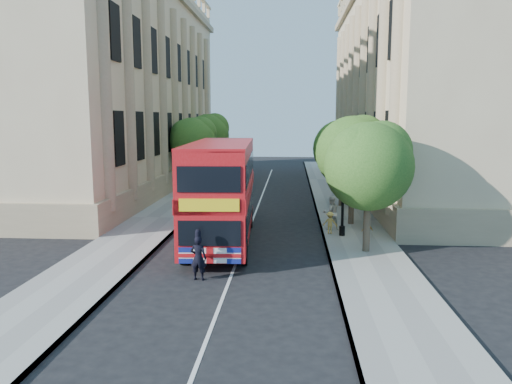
% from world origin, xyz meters
% --- Properties ---
extents(ground, '(120.00, 120.00, 0.00)m').
position_xyz_m(ground, '(0.00, 0.00, 0.00)').
color(ground, black).
rests_on(ground, ground).
extents(pavement_right, '(3.50, 80.00, 0.12)m').
position_xyz_m(pavement_right, '(5.75, 10.00, 0.06)').
color(pavement_right, gray).
rests_on(pavement_right, ground).
extents(pavement_left, '(3.50, 80.00, 0.12)m').
position_xyz_m(pavement_left, '(-5.75, 10.00, 0.06)').
color(pavement_left, gray).
rests_on(pavement_left, ground).
extents(building_right, '(12.00, 38.00, 18.00)m').
position_xyz_m(building_right, '(13.80, 24.00, 9.00)').
color(building_right, '#C5AD88').
rests_on(building_right, ground).
extents(building_left, '(12.00, 38.00, 18.00)m').
position_xyz_m(building_left, '(-13.80, 24.00, 9.00)').
color(building_left, '#C5AD88').
rests_on(building_left, ground).
extents(tree_right_near, '(4.00, 4.00, 6.08)m').
position_xyz_m(tree_right_near, '(5.84, 3.03, 4.25)').
color(tree_right_near, '#473828').
rests_on(tree_right_near, ground).
extents(tree_right_mid, '(4.20, 4.20, 6.37)m').
position_xyz_m(tree_right_mid, '(5.84, 9.03, 4.45)').
color(tree_right_mid, '#473828').
rests_on(tree_right_mid, ground).
extents(tree_right_far, '(4.00, 4.00, 6.15)m').
position_xyz_m(tree_right_far, '(5.84, 15.03, 4.31)').
color(tree_right_far, '#473828').
rests_on(tree_right_far, ground).
extents(tree_left_far, '(4.00, 4.00, 6.30)m').
position_xyz_m(tree_left_far, '(-5.96, 22.03, 4.44)').
color(tree_left_far, '#473828').
rests_on(tree_left_far, ground).
extents(tree_left_back, '(4.20, 4.20, 6.65)m').
position_xyz_m(tree_left_back, '(-5.96, 30.03, 4.71)').
color(tree_left_back, '#473828').
rests_on(tree_left_back, ground).
extents(lamp_post, '(0.32, 0.32, 5.16)m').
position_xyz_m(lamp_post, '(5.00, 6.00, 2.51)').
color(lamp_post, black).
rests_on(lamp_post, pavement_right).
extents(double_decker_bus, '(3.34, 10.78, 4.92)m').
position_xyz_m(double_decker_bus, '(-1.09, 4.51, 2.72)').
color(double_decker_bus, '#B10C10').
rests_on(double_decker_bus, ground).
extents(box_van, '(2.62, 5.50, 3.05)m').
position_xyz_m(box_van, '(-1.79, 10.40, 1.49)').
color(box_van, black).
rests_on(box_van, ground).
extents(police_constable, '(0.68, 0.49, 1.74)m').
position_xyz_m(police_constable, '(-1.19, -1.28, 0.87)').
color(police_constable, black).
rests_on(police_constable, ground).
extents(woman_pedestrian, '(1.04, 0.90, 1.86)m').
position_xyz_m(woman_pedestrian, '(4.53, 7.38, 1.05)').
color(woman_pedestrian, beige).
rests_on(woman_pedestrian, pavement_right).
extents(child_a, '(0.62, 0.37, 0.98)m').
position_xyz_m(child_a, '(6.15, 5.03, 0.61)').
color(child_a, orange).
rests_on(child_a, pavement_right).
extents(child_b, '(0.81, 0.55, 1.17)m').
position_xyz_m(child_b, '(4.40, 6.39, 0.71)').
color(child_b, '#E4B74E').
rests_on(child_b, pavement_right).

